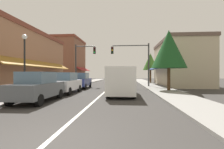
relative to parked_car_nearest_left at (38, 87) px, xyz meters
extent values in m
plane|color=#33302D|center=(3.27, 12.15, -0.88)|extent=(80.00, 80.00, 0.00)
cube|color=gray|center=(-2.23, 12.15, -0.82)|extent=(2.60, 56.00, 0.12)
cube|color=gray|center=(8.77, 12.15, -0.82)|extent=(2.60, 56.00, 0.12)
cube|color=silver|center=(3.27, 12.15, -0.88)|extent=(0.14, 52.00, 0.01)
cube|color=#9E6B4C|center=(-6.24, 6.15, 1.96)|extent=(5.42, 14.00, 5.68)
cube|color=brown|center=(-6.24, 6.15, 5.00)|extent=(5.62, 14.20, 0.40)
cube|color=slate|center=(-3.59, 6.15, 0.52)|extent=(0.08, 10.64, 1.80)
cube|color=olive|center=(-2.98, 6.15, 1.72)|extent=(1.27, 11.76, 0.73)
cube|color=slate|center=(-3.59, 3.07, 3.21)|extent=(0.08, 1.10, 1.30)
cube|color=slate|center=(-3.59, 9.23, 3.21)|extent=(0.08, 1.10, 1.30)
cube|color=#BCAD8E|center=(12.63, 14.15, 2.00)|extent=(5.12, 10.00, 5.76)
cube|color=brown|center=(12.63, 14.15, 5.08)|extent=(5.32, 10.20, 0.40)
cube|color=slate|center=(10.13, 14.15, 0.52)|extent=(0.08, 7.60, 1.80)
cube|color=navy|center=(9.52, 14.15, 1.72)|extent=(1.27, 8.40, 0.73)
cube|color=slate|center=(10.13, 11.95, 3.27)|extent=(0.08, 1.10, 1.30)
cube|color=slate|center=(10.13, 16.35, 3.27)|extent=(0.08, 1.10, 1.30)
cube|color=brown|center=(-5.98, 22.15, 3.15)|extent=(4.89, 8.00, 8.05)
cube|color=brown|center=(-5.98, 22.15, 7.37)|extent=(5.09, 8.20, 0.40)
cube|color=slate|center=(-3.59, 22.15, 0.52)|extent=(0.08, 6.08, 1.80)
cube|color=maroon|center=(-2.98, 22.15, 1.72)|extent=(1.27, 6.72, 0.73)
cube|color=slate|center=(-3.59, 20.39, 4.92)|extent=(0.08, 1.10, 1.30)
cube|color=slate|center=(-3.59, 23.91, 4.92)|extent=(0.08, 1.10, 1.30)
cube|color=#4C5156|center=(0.00, 0.03, -0.17)|extent=(1.78, 4.12, 0.80)
cube|color=slate|center=(0.00, -0.07, 0.56)|extent=(1.55, 2.02, 0.66)
cylinder|color=black|center=(-0.81, 1.37, -0.57)|extent=(0.21, 0.62, 0.62)
cylinder|color=black|center=(0.77, 1.39, -0.57)|extent=(0.21, 0.62, 0.62)
cylinder|color=black|center=(-0.77, -1.34, -0.57)|extent=(0.21, 0.62, 0.62)
cylinder|color=black|center=(0.81, -1.32, -0.57)|extent=(0.21, 0.62, 0.62)
cube|color=silver|center=(0.08, 4.32, -0.17)|extent=(1.74, 4.11, 0.80)
cube|color=slate|center=(0.08, 4.22, 0.56)|extent=(1.53, 2.01, 0.66)
cylinder|color=black|center=(-0.70, 5.67, -0.57)|extent=(0.20, 0.62, 0.62)
cylinder|color=black|center=(0.88, 5.66, -0.57)|extent=(0.20, 0.62, 0.62)
cylinder|color=black|center=(-0.72, 2.97, -0.57)|extent=(0.20, 0.62, 0.62)
cylinder|color=black|center=(0.87, 2.96, -0.57)|extent=(0.20, 0.62, 0.62)
cube|color=navy|center=(0.11, 9.12, -0.17)|extent=(1.82, 4.14, 0.80)
cube|color=slate|center=(0.11, 9.02, 0.56)|extent=(1.57, 2.04, 0.66)
cylinder|color=black|center=(-0.72, 10.45, -0.57)|extent=(0.22, 0.62, 0.62)
cylinder|color=black|center=(0.86, 10.49, -0.57)|extent=(0.22, 0.62, 0.62)
cylinder|color=black|center=(-0.65, 7.75, -0.57)|extent=(0.22, 0.62, 0.62)
cylinder|color=black|center=(0.93, 7.79, -0.57)|extent=(0.22, 0.62, 0.62)
cube|color=silver|center=(4.86, 3.36, 0.29)|extent=(1.99, 5.01, 1.90)
cube|color=slate|center=(4.87, 5.76, 0.72)|extent=(1.73, 0.28, 0.84)
cube|color=black|center=(4.87, 5.94, -0.40)|extent=(1.86, 0.21, 0.24)
cylinder|color=black|center=(3.98, 4.91, -0.52)|extent=(0.24, 0.72, 0.72)
cylinder|color=black|center=(5.75, 4.90, -0.52)|extent=(0.24, 0.72, 0.72)
cylinder|color=black|center=(3.97, 1.81, -0.52)|extent=(0.24, 0.72, 0.72)
cylinder|color=black|center=(5.73, 1.80, -0.52)|extent=(0.24, 0.72, 0.72)
cylinder|color=#333333|center=(8.07, 11.60, 1.86)|extent=(0.18, 0.18, 5.48)
cylinder|color=#333333|center=(5.79, 11.60, 4.35)|extent=(4.56, 0.12, 0.12)
cube|color=black|center=(3.51, 11.42, 3.75)|extent=(0.30, 0.24, 0.90)
sphere|color=#420F0F|center=(3.51, 11.29, 4.03)|extent=(0.20, 0.20, 0.20)
sphere|color=yellow|center=(3.51, 11.29, 3.75)|extent=(0.20, 0.20, 0.20)
sphere|color=#0C3316|center=(3.51, 11.29, 3.47)|extent=(0.20, 0.20, 0.20)
cylinder|color=#333333|center=(-1.53, 12.55, 1.93)|extent=(0.18, 0.18, 5.62)
cylinder|color=#333333|center=(-0.23, 12.55, 4.49)|extent=(2.60, 0.12, 0.12)
cube|color=black|center=(1.07, 12.37, 3.89)|extent=(0.30, 0.24, 0.90)
sphere|color=#420F0F|center=(1.07, 12.24, 4.17)|extent=(0.20, 0.20, 0.20)
sphere|color=#3D2D0C|center=(1.07, 12.24, 3.89)|extent=(0.20, 0.20, 0.20)
sphere|color=green|center=(1.07, 12.24, 3.61)|extent=(0.20, 0.20, 0.20)
cylinder|color=black|center=(-1.84, 1.61, 1.15)|extent=(0.12, 0.12, 4.05)
sphere|color=white|center=(-1.84, 1.61, 3.35)|extent=(0.36, 0.36, 0.36)
cylinder|color=#4C331E|center=(9.23, 6.56, 0.46)|extent=(0.30, 0.30, 2.68)
cone|color=#19471E|center=(9.23, 6.56, 3.11)|extent=(3.26, 3.26, 3.58)
cylinder|color=#4C331E|center=(9.67, 20.75, 0.50)|extent=(0.30, 0.30, 2.76)
cone|color=#386626|center=(9.67, 20.75, 2.97)|extent=(2.72, 2.72, 3.00)
camera|label=1|loc=(5.14, -9.34, 0.77)|focal=26.49mm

